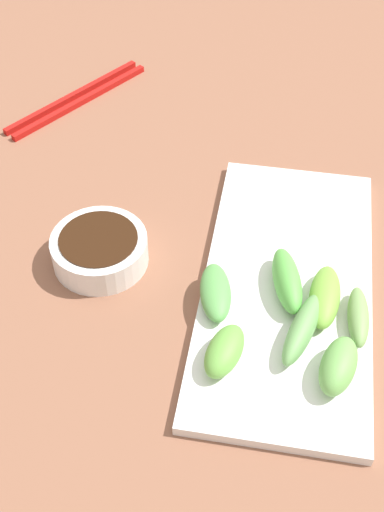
% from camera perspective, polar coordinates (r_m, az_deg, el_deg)
% --- Properties ---
extents(tabletop, '(2.10, 2.10, 0.02)m').
position_cam_1_polar(tabletop, '(0.74, 1.86, -1.20)').
color(tabletop, brown).
rests_on(tabletop, ground).
extents(sauce_bowl, '(0.10, 0.10, 0.03)m').
position_cam_1_polar(sauce_bowl, '(0.73, -7.79, 0.63)').
color(sauce_bowl, white).
rests_on(sauce_bowl, tabletop).
extents(serving_plate, '(0.17, 0.36, 0.01)m').
position_cam_1_polar(serving_plate, '(0.71, 8.00, -2.58)').
color(serving_plate, white).
rests_on(serving_plate, tabletop).
extents(broccoli_stalk_0, '(0.05, 0.09, 0.03)m').
position_cam_1_polar(broccoli_stalk_0, '(0.69, 8.00, -2.04)').
color(broccoli_stalk_0, '#5CB749').
rests_on(broccoli_stalk_0, serving_plate).
extents(broccoli_stalk_1, '(0.05, 0.07, 0.03)m').
position_cam_1_polar(broccoli_stalk_1, '(0.63, 2.75, -8.00)').
color(broccoli_stalk_1, '#68AF44').
rests_on(broccoli_stalk_1, serving_plate).
extents(broccoli_stalk_2, '(0.05, 0.07, 0.03)m').
position_cam_1_polar(broccoli_stalk_2, '(0.63, 12.22, -9.02)').
color(broccoli_stalk_2, '#6DB054').
rests_on(broccoli_stalk_2, serving_plate).
extents(broccoli_stalk_3, '(0.03, 0.08, 0.02)m').
position_cam_1_polar(broccoli_stalk_3, '(0.68, 11.11, -3.39)').
color(broccoli_stalk_3, '#79B440').
rests_on(broccoli_stalk_3, serving_plate).
extents(broccoli_stalk_4, '(0.05, 0.10, 0.03)m').
position_cam_1_polar(broccoli_stalk_4, '(0.65, 9.30, -6.03)').
color(broccoli_stalk_4, '#6AA55A').
rests_on(broccoli_stalk_4, serving_plate).
extents(broccoli_stalk_5, '(0.05, 0.08, 0.02)m').
position_cam_1_polar(broccoli_stalk_5, '(0.68, 1.99, -3.07)').
color(broccoli_stalk_5, '#5CA650').
rests_on(broccoli_stalk_5, serving_plate).
extents(broccoli_stalk_6, '(0.02, 0.07, 0.02)m').
position_cam_1_polar(broccoli_stalk_6, '(0.68, 13.82, -4.98)').
color(broccoli_stalk_6, '#7AA85B').
rests_on(broccoli_stalk_6, serving_plate).
extents(chopsticks, '(0.15, 0.21, 0.01)m').
position_cam_1_polar(chopsticks, '(0.97, -9.63, 12.93)').
color(chopsticks, red).
rests_on(chopsticks, tabletop).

